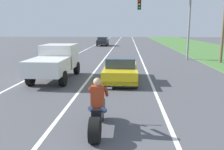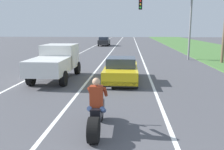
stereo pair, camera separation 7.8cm
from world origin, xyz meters
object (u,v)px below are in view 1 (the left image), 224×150
Objects in this scene: pickup_truck_left_lane_white at (55,61)px; distant_car_far_ahead at (103,41)px; motorcycle_with_rider at (98,113)px; sports_car_yellow at (121,70)px; traffic_light_mast_near at (172,16)px.

pickup_truck_left_lane_white reaches higher than distant_car_far_ahead.
motorcycle_with_rider is 0.46× the size of pickup_truck_left_lane_white.
sports_car_yellow is 0.72× the size of traffic_light_mast_near.
traffic_light_mast_near is 20.03m from distant_car_far_ahead.
distant_car_far_ahead is (-8.33, 17.91, -3.26)m from traffic_light_mast_near.
motorcycle_with_rider is 34.78m from distant_car_far_ahead.
motorcycle_with_rider is 17.72m from traffic_light_mast_near.
pickup_truck_left_lane_white is (-3.81, 0.23, 0.48)m from sports_car_yellow.
pickup_truck_left_lane_white is at bearing 176.57° from sports_car_yellow.
motorcycle_with_rider is 0.51× the size of sports_car_yellow.
sports_car_yellow is 1.08× the size of distant_car_far_ahead.
pickup_truck_left_lane_white is at bearing -89.77° from distant_car_far_ahead.
pickup_truck_left_lane_white reaches higher than sports_car_yellow.
distant_car_far_ahead is (-0.11, 27.45, -0.33)m from pickup_truck_left_lane_white.
sports_car_yellow is at bearing -81.94° from distant_car_far_ahead.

